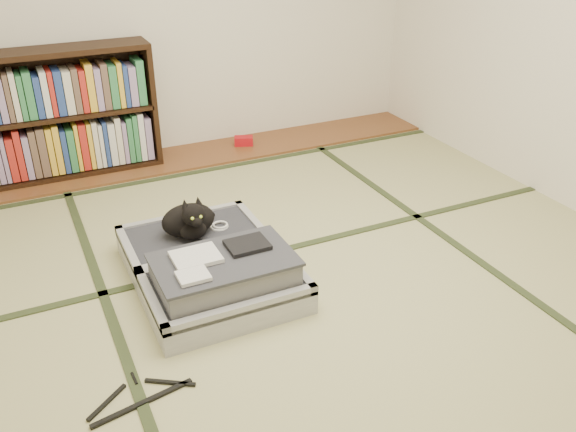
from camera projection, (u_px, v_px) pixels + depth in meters
name	position (u px, v px, depth m)	size (l,w,h in m)	color
floor	(308.00, 287.00, 3.25)	(4.50, 4.50, 0.00)	tan
wood_strip	(193.00, 156.00, 4.84)	(4.00, 0.50, 0.02)	brown
red_item	(244.00, 141.00, 5.01)	(0.15, 0.09, 0.07)	#B30E16
room_shell	(313.00, 0.00, 2.56)	(4.50, 4.50, 4.50)	white
tatami_borders	(270.00, 244.00, 3.64)	(4.00, 4.50, 0.01)	#2D381E
bookcase	(62.00, 116.00, 4.34)	(1.32, 0.30, 0.92)	black
suitcase	(212.00, 267.00, 3.22)	(0.78, 1.04, 0.31)	#AAAAAE
cat	(190.00, 220.00, 3.38)	(0.35, 0.35, 0.28)	black
cable_coil	(220.00, 226.00, 3.51)	(0.11, 0.11, 0.03)	white
hanger	(141.00, 397.00, 2.53)	(0.46, 0.25, 0.01)	black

